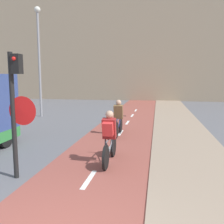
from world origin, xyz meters
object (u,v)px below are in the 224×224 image
at_px(street_lamp_far, 39,50).
at_px(cyclist_far, 119,119).
at_px(traffic_light_pole, 16,101).
at_px(cyclist_near, 109,139).

height_order(street_lamp_far, cyclist_far, street_lamp_far).
bearing_deg(traffic_light_pole, cyclist_far, 71.33).
xyz_separation_m(street_lamp_far, cyclist_far, (5.45, -4.14, -3.32)).
bearing_deg(cyclist_far, cyclist_near, -85.34).
bearing_deg(street_lamp_far, traffic_light_pole, -66.85).
distance_m(traffic_light_pole, street_lamp_far, 9.97).
bearing_deg(cyclist_near, street_lamp_far, 127.15).
bearing_deg(street_lamp_far, cyclist_far, -37.19).
distance_m(traffic_light_pole, cyclist_near, 2.61).
bearing_deg(cyclist_far, street_lamp_far, 142.81).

